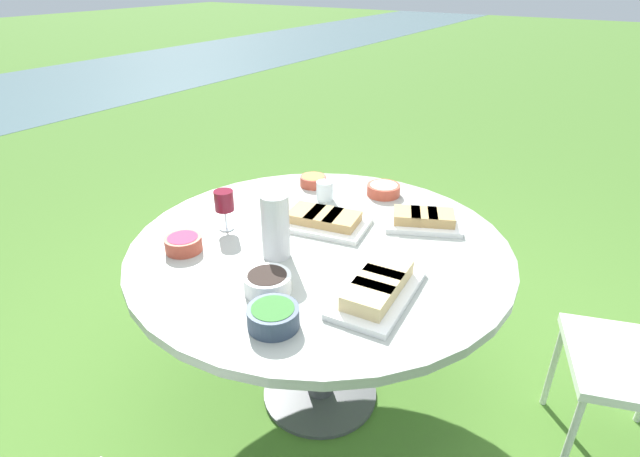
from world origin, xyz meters
TOP-DOWN VIEW (x-y plane):
  - ground_plane at (0.00, 0.00)m, footprint 40.00×40.00m
  - dining_table at (0.00, 0.00)m, footprint 1.42×1.42m
  - water_pitcher at (-0.16, 0.08)m, footprint 0.11×0.10m
  - wine_glass at (-0.11, 0.37)m, footprint 0.08×0.08m
  - platter_bread_main at (0.12, 0.06)m, footprint 0.28×0.38m
  - platter_charcuterie at (-0.19, -0.34)m, footprint 0.39×0.23m
  - platter_sandwich_side at (0.34, -0.27)m, footprint 0.29×0.34m
  - bowl_fries at (0.44, 0.33)m, footprint 0.12×0.12m
  - bowl_salad at (-0.48, -0.15)m, footprint 0.15×0.15m
  - bowl_olives at (-0.35, -0.03)m, footprint 0.15×0.15m
  - bowl_dip_red at (-0.32, 0.38)m, footprint 0.13×0.13m
  - bowl_dip_cream at (0.53, 0.00)m, footprint 0.15×0.15m
  - cup_water_near at (0.34, 0.20)m, footprint 0.07×0.07m

SIDE VIEW (x-z plane):
  - ground_plane at x=0.00m, z-range 0.00..0.00m
  - dining_table at x=0.00m, z-range 0.29..1.06m
  - platter_bread_main at x=0.12m, z-range 0.77..0.83m
  - bowl_fries at x=0.44m, z-range 0.78..0.83m
  - platter_sandwich_side at x=0.34m, z-range 0.77..0.83m
  - bowl_dip_cream at x=0.53m, z-range 0.78..0.83m
  - bowl_dip_red at x=-0.32m, z-range 0.78..0.83m
  - platter_charcuterie at x=-0.19m, z-range 0.77..0.84m
  - bowl_olives at x=-0.35m, z-range 0.78..0.84m
  - bowl_salad at x=-0.48m, z-range 0.78..0.84m
  - cup_water_near at x=0.34m, z-range 0.77..0.86m
  - wine_glass at x=-0.11m, z-range 0.81..0.97m
  - water_pitcher at x=-0.16m, z-range 0.78..1.01m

